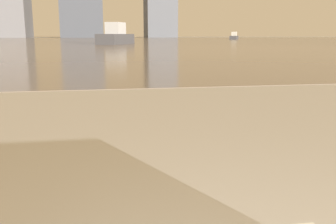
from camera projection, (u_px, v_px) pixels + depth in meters
name	position (u px, v px, depth m)	size (l,w,h in m)	color
harbor_water	(105.00, 40.00, 59.88)	(180.00, 110.00, 0.01)	gray
harbor_boat_0	(116.00, 36.00, 37.65)	(4.11, 6.03, 2.14)	#4C4C51
harbor_boat_1	(234.00, 37.00, 74.65)	(2.90, 4.03, 1.44)	#4C4C51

